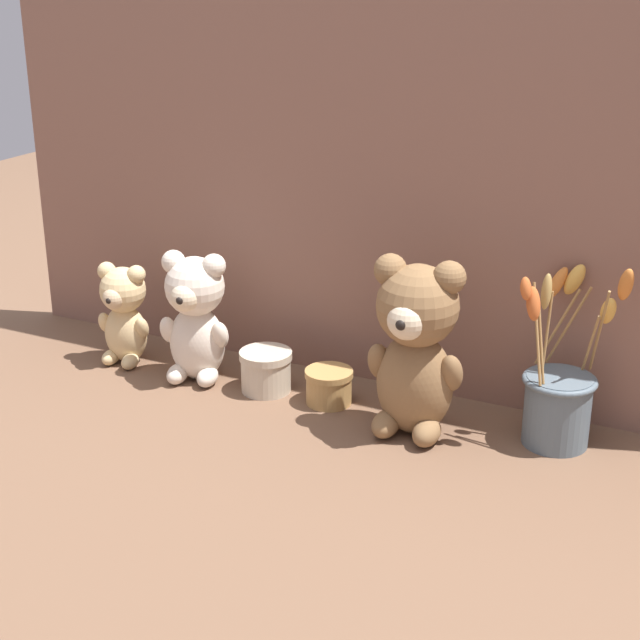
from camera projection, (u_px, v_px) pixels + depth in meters
name	position (u px, v px, depth m)	size (l,w,h in m)	color
ground_plane	(315.00, 409.00, 1.71)	(4.00, 4.00, 0.00)	brown
backdrop_wall	(358.00, 173.00, 1.71)	(1.45, 0.02, 0.77)	#845B4C
teddy_bear_large	(416.00, 344.00, 1.57)	(0.16, 0.15, 0.30)	olive
teddy_bear_medium	(195.00, 315.00, 1.78)	(0.14, 0.12, 0.25)	beige
teddy_bear_small	(124.00, 312.00, 1.87)	(0.11, 0.10, 0.20)	#DBBC84
flower_vase	(559.00, 395.00, 1.57)	(0.17, 0.16, 0.31)	slate
decorative_tin_tall	(266.00, 371.00, 1.77)	(0.10, 0.10, 0.08)	beige
decorative_tin_short	(329.00, 386.00, 1.72)	(0.09, 0.09, 0.06)	tan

